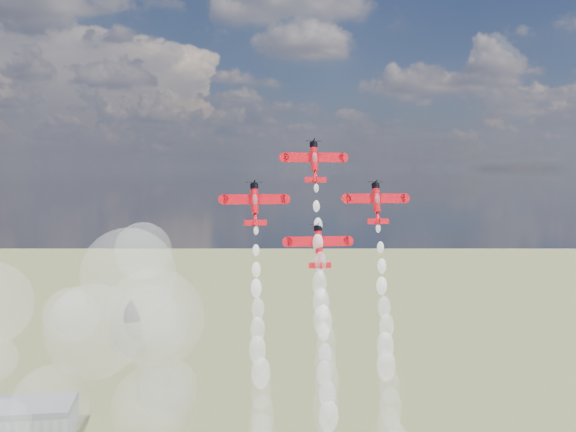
{
  "coord_description": "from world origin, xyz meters",
  "views": [
    {
      "loc": [
        -41.93,
        -128.89,
        117.98
      ],
      "look_at": [
        -21.8,
        8.79,
        108.27
      ],
      "focal_mm": 42.0,
      "sensor_mm": 36.0,
      "label": 1
    }
  ],
  "objects_px": {
    "hangar": "(16,418)",
    "plane_slot": "(319,245)",
    "plane_lead": "(314,161)",
    "plane_right": "(377,202)",
    "plane_left": "(255,203)"
  },
  "relations": [
    {
      "from": "hangar",
      "to": "plane_slot",
      "type": "distance_m",
      "value": 224.2
    },
    {
      "from": "plane_lead",
      "to": "plane_right",
      "type": "bearing_deg",
      "value": -11.15
    },
    {
      "from": "plane_right",
      "to": "plane_left",
      "type": "bearing_deg",
      "value": 180.0
    },
    {
      "from": "plane_left",
      "to": "hangar",
      "type": "bearing_deg",
      "value": 118.05
    },
    {
      "from": "plane_lead",
      "to": "plane_right",
      "type": "distance_m",
      "value": 15.77
    },
    {
      "from": "plane_right",
      "to": "plane_slot",
      "type": "xyz_separation_m",
      "value": [
        -12.92,
        -2.55,
        -8.68
      ]
    },
    {
      "from": "plane_lead",
      "to": "plane_left",
      "type": "distance_m",
      "value": 15.77
    },
    {
      "from": "plane_left",
      "to": "plane_lead",
      "type": "bearing_deg",
      "value": 11.15
    },
    {
      "from": "plane_lead",
      "to": "plane_slot",
      "type": "xyz_separation_m",
      "value": [
        0.0,
        -5.09,
        -17.36
      ]
    },
    {
      "from": "plane_lead",
      "to": "plane_right",
      "type": "relative_size",
      "value": 1.0
    },
    {
      "from": "plane_left",
      "to": "plane_right",
      "type": "xyz_separation_m",
      "value": [
        25.84,
        0.0,
        0.0
      ]
    },
    {
      "from": "plane_lead",
      "to": "plane_right",
      "type": "xyz_separation_m",
      "value": [
        12.92,
        -2.55,
        -8.68
      ]
    },
    {
      "from": "hangar",
      "to": "plane_left",
      "type": "xyz_separation_m",
      "value": [
        91.28,
        -171.29,
        104.54
      ]
    },
    {
      "from": "hangar",
      "to": "plane_right",
      "type": "relative_size",
      "value": 3.89
    },
    {
      "from": "hangar",
      "to": "plane_left",
      "type": "bearing_deg",
      "value": -61.95
    }
  ]
}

